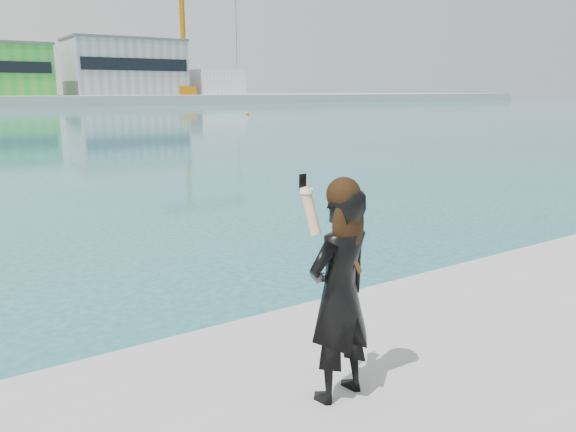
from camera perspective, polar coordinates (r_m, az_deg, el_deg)
name	(u,v)px	position (r m, az deg, el deg)	size (l,w,h in m)	color
ground	(331,419)	(5.86, 4.42, -19.89)	(500.00, 500.00, 0.00)	#17606A
warehouse_grey_right	(125,67)	(138.79, -16.21, 14.32)	(25.50, 15.35, 12.50)	gray
ancillary_shed	(215,82)	(145.26, -7.38, 13.33)	(12.00, 10.00, 6.00)	silver
dock_crane	(188,37)	(138.38, -10.14, 17.45)	(23.00, 4.00, 24.00)	#BE720B
flagpole_right	(50,73)	(127.41, -23.04, 13.24)	(1.28, 0.16, 8.00)	silver
buoy_near	(247,115)	(73.49, -4.18, 10.21)	(0.50, 0.50, 0.50)	#D8A10B
woman	(340,288)	(4.28, 5.28, -7.33)	(0.66, 0.49, 1.76)	black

